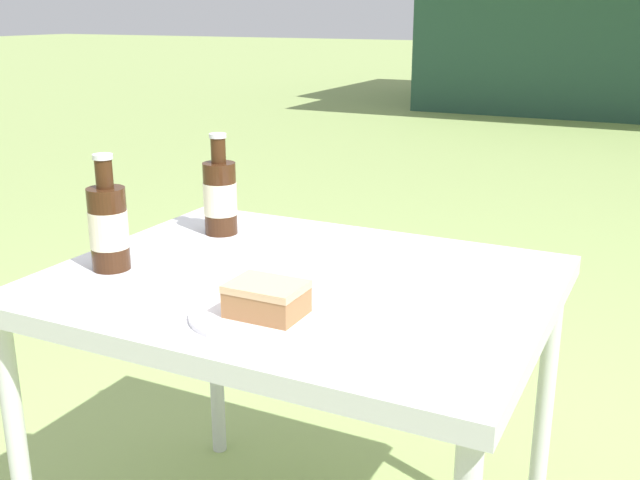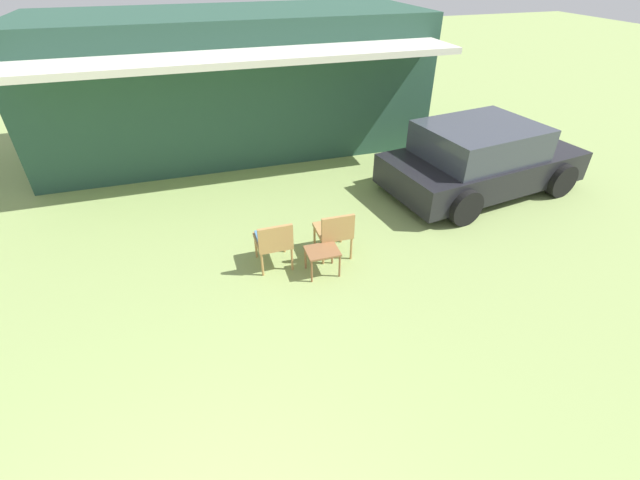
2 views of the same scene
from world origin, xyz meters
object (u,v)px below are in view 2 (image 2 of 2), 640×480
Objects in this scene: parked_car at (481,159)px; wicker_chair_cushioned at (273,240)px; wicker_chair_plain at (334,230)px; garden_side_table at (322,253)px.

wicker_chair_cushioned is (-4.44, -1.31, -0.17)m from parked_car.
wicker_chair_plain reaches higher than garden_side_table.
parked_car is at bearing 24.06° from garden_side_table.
wicker_chair_cushioned and wicker_chair_plain have the same top height.
parked_car reaches higher than garden_side_table.
parked_car is 4.17m from garden_side_table.
wicker_chair_cushioned is at bearing -0.70° from wicker_chair_plain.
garden_side_table is (0.65, -0.38, -0.12)m from wicker_chair_cushioned.
wicker_chair_plain is at bearing 49.40° from garden_side_table.
parked_car reaches higher than wicker_chair_plain.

